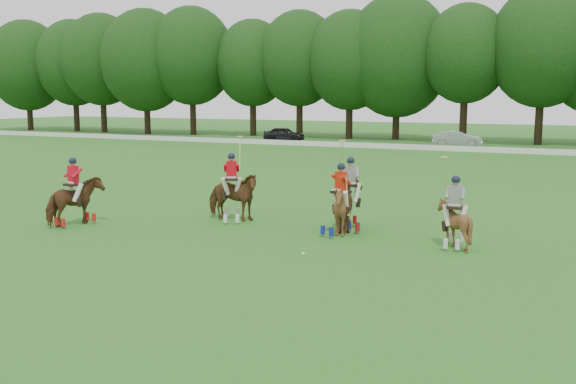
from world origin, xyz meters
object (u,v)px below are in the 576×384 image
at_px(car_left, 284,134).
at_px(polo_red_b, 232,196).
at_px(car_mid, 457,139).
at_px(polo_ball, 303,254).
at_px(polo_stripe_a, 350,203).
at_px(polo_stripe_b, 454,223).
at_px(polo_red_c, 341,209).
at_px(polo_red_a, 75,201).

distance_m(car_left, polo_red_b, 40.29).
relative_size(car_mid, polo_ball, 47.08).
xyz_separation_m(polo_stripe_a, polo_stripe_b, (3.63, -1.07, -0.15)).
bearing_deg(car_left, polo_red_c, -160.24).
distance_m(polo_stripe_a, polo_stripe_b, 3.79).
relative_size(car_left, polo_ball, 44.71).
bearing_deg(car_mid, polo_stripe_b, 179.23).
distance_m(car_left, polo_stripe_a, 41.84).
height_order(car_mid, polo_stripe_a, polo_stripe_a).
relative_size(car_left, polo_stripe_a, 1.35).
relative_size(polo_red_a, polo_stripe_a, 0.79).
bearing_deg(polo_stripe_a, polo_stripe_b, -16.46).
height_order(car_left, car_mid, car_mid).
bearing_deg(polo_red_b, polo_stripe_b, -5.03).
relative_size(polo_red_c, polo_stripe_a, 0.78).
distance_m(polo_red_b, polo_red_c, 4.37).
distance_m(car_mid, polo_stripe_b, 38.43).
distance_m(polo_stripe_b, polo_ball, 4.61).
height_order(car_mid, polo_ball, car_mid).
bearing_deg(polo_red_b, polo_stripe_a, 4.94).
bearing_deg(polo_red_a, polo_ball, -2.80).
bearing_deg(car_mid, polo_red_c, 173.87).
height_order(polo_red_a, polo_stripe_a, polo_stripe_a).
xyz_separation_m(polo_red_a, polo_ball, (8.79, -0.43, -0.81)).
distance_m(car_mid, polo_red_b, 37.08).
bearing_deg(polo_red_c, polo_stripe_b, -2.54).
bearing_deg(car_left, polo_stripe_b, -156.24).
bearing_deg(polo_stripe_b, car_left, 122.13).
height_order(polo_red_a, polo_ball, polo_red_a).
bearing_deg(polo_stripe_a, polo_ball, -90.02).
bearing_deg(car_left, polo_red_b, -165.32).
bearing_deg(polo_stripe_b, car_mid, 100.61).
relative_size(polo_red_b, polo_ball, 33.10).
xyz_separation_m(polo_red_b, polo_stripe_b, (7.95, -0.70, -0.14)).
height_order(car_left, polo_red_a, polo_red_a).
bearing_deg(polo_red_a, polo_red_b, 33.98).
relative_size(polo_red_b, polo_red_c, 1.28).
bearing_deg(polo_ball, polo_red_c, 89.69).
distance_m(polo_red_a, polo_stripe_a, 9.42).
height_order(polo_red_b, polo_ball, polo_red_b).
xyz_separation_m(polo_red_a, polo_stripe_a, (8.79, 3.39, 0.04)).
xyz_separation_m(polo_red_a, polo_red_c, (8.81, 2.48, -0.02)).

